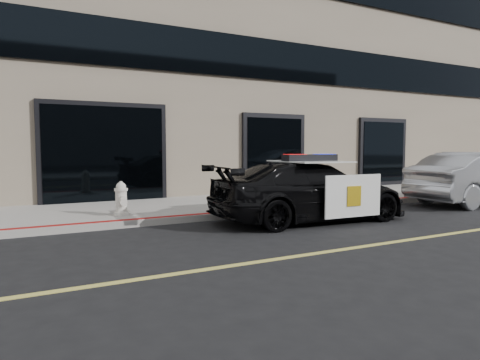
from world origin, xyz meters
name	(u,v)px	position (x,y,z in m)	size (l,w,h in m)	color
ground	(269,261)	(0.00, 0.00, 0.00)	(120.00, 120.00, 0.00)	black
sidewalk_n	(160,209)	(0.00, 5.25, 0.07)	(60.00, 3.50, 0.15)	gray
building_n	(112,23)	(0.00, 10.50, 6.00)	(60.00, 7.00, 12.00)	#756856
police_car	(310,191)	(2.56, 2.42, 0.67)	(2.36, 4.74, 1.49)	black
fire_hydrant	(121,199)	(-1.17, 4.25, 0.50)	(0.34, 0.47, 0.75)	silver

